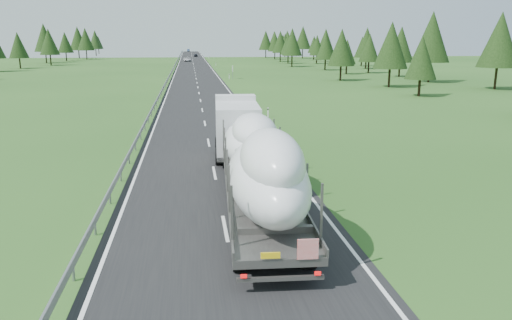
{
  "coord_description": "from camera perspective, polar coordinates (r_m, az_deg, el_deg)",
  "views": [
    {
      "loc": [
        -1.29,
        -19.75,
        7.81
      ],
      "look_at": [
        1.71,
        2.98,
        2.21
      ],
      "focal_mm": 35.0,
      "sensor_mm": 36.0,
      "label": 1
    }
  ],
  "objects": [
    {
      "name": "ground",
      "position": [
        21.28,
        -3.55,
        -7.84
      ],
      "size": [
        400.0,
        400.0,
        0.0
      ],
      "primitive_type": "plane",
      "color": "#254C19",
      "rests_on": "ground"
    },
    {
      "name": "road_surface",
      "position": [
        120.01,
        -6.99,
        9.89
      ],
      "size": [
        10.0,
        400.0,
        0.02
      ],
      "primitive_type": "cube",
      "color": "black",
      "rests_on": "ground"
    },
    {
      "name": "guardrail",
      "position": [
        119.98,
        -9.56,
        10.09
      ],
      "size": [
        0.1,
        400.0,
        0.76
      ],
      "color": "slate",
      "rests_on": "ground"
    },
    {
      "name": "marker_posts",
      "position": [
        175.08,
        -5.05,
        11.29
      ],
      "size": [
        0.13,
        350.08,
        1.0
      ],
      "color": "silver",
      "rests_on": "ground"
    },
    {
      "name": "highway_sign",
      "position": [
        100.29,
        -2.69,
        10.28
      ],
      "size": [
        0.08,
        0.9,
        2.6
      ],
      "color": "slate",
      "rests_on": "ground"
    },
    {
      "name": "tree_line_right",
      "position": [
        125.39,
        11.93,
        13.02
      ],
      "size": [
        27.05,
        286.55,
        12.65
      ],
      "color": "black",
      "rests_on": "ground"
    },
    {
      "name": "tree_line_left",
      "position": [
        147.16,
        -25.44,
        12.11
      ],
      "size": [
        14.22,
        285.12,
        12.63
      ],
      "color": "black",
      "rests_on": "ground"
    },
    {
      "name": "boat_truck",
      "position": [
        24.51,
        -0.3,
        1.07
      ],
      "size": [
        3.75,
        21.48,
        4.66
      ],
      "color": "silver",
      "rests_on": "ground"
    },
    {
      "name": "distant_van",
      "position": [
        179.03,
        -7.86,
        11.33
      ],
      "size": [
        2.57,
        5.39,
        1.48
      ],
      "primitive_type": "imported",
      "rotation": [
        0.0,
        0.0,
        0.02
      ],
      "color": "silver",
      "rests_on": "ground"
    },
    {
      "name": "distant_car_dark",
      "position": [
        225.19,
        -6.9,
        11.8
      ],
      "size": [
        1.82,
        3.93,
        1.3
      ],
      "primitive_type": "imported",
      "rotation": [
        0.0,
        0.0,
        -0.07
      ],
      "color": "black",
      "rests_on": "ground"
    },
    {
      "name": "distant_car_blue",
      "position": [
        316.33,
        -7.74,
        12.32
      ],
      "size": [
        1.6,
        4.54,
        1.49
      ],
      "primitive_type": "imported",
      "rotation": [
        0.0,
        0.0,
        0.01
      ],
      "color": "#1A2D4B",
      "rests_on": "ground"
    }
  ]
}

